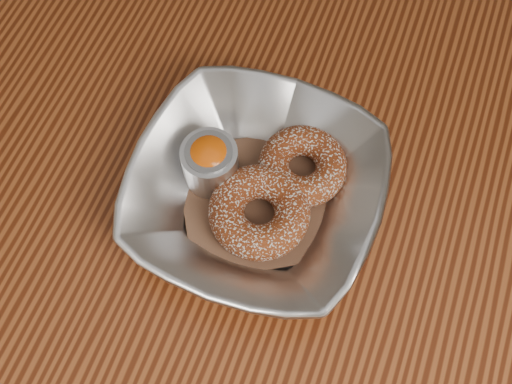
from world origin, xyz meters
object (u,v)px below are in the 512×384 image
(table, at_px, (335,285))
(donut_back, at_px, (302,166))
(donut_front, at_px, (259,212))
(ramekin, at_px, (210,162))
(serving_bowl, at_px, (256,192))

(table, height_order, donut_back, donut_back)
(donut_front, bearing_deg, ramekin, 155.53)
(serving_bowl, bearing_deg, ramekin, 168.02)
(serving_bowl, distance_m, donut_front, 0.02)
(donut_back, bearing_deg, serving_bowl, -126.01)
(serving_bowl, distance_m, donut_back, 0.06)
(donut_front, height_order, ramekin, ramekin)
(donut_back, distance_m, donut_front, 0.07)
(table, bearing_deg, ramekin, 168.20)
(donut_back, bearing_deg, donut_front, -110.14)
(donut_back, xyz_separation_m, ramekin, (-0.08, -0.03, 0.01))
(serving_bowl, bearing_deg, table, -11.71)
(table, xyz_separation_m, donut_front, (-0.09, 0.00, 0.13))
(table, height_order, serving_bowl, serving_bowl)
(serving_bowl, relative_size, donut_back, 2.72)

